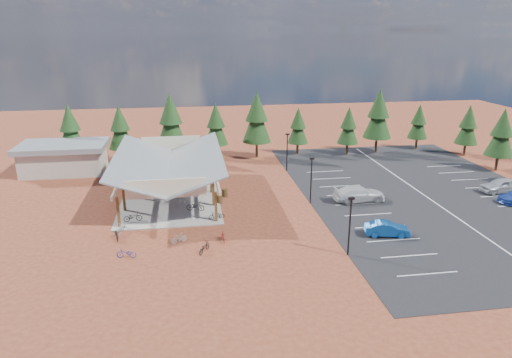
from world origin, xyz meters
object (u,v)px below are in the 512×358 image
Objects in this scene: bike_9 at (122,227)px; bike_11 at (223,236)px; bike_7 at (190,170)px; bike_16 at (217,215)px; bike_5 at (182,203)px; car_8 at (501,185)px; car_3 at (359,194)px; bike_8 at (117,234)px; trash_bin_0 at (220,200)px; bike_2 at (156,182)px; outbuilding at (64,157)px; bike_1 at (162,198)px; lamp_post_2 at (287,150)px; bike_10 at (126,253)px; bike_13 at (179,238)px; lamp_post_0 at (350,222)px; lamp_post_1 at (311,177)px; trash_bin_1 at (225,193)px; bike_4 at (195,206)px; bike_pavilion at (169,163)px; bike_6 at (182,187)px; bike_3 at (157,175)px; bike_0 at (133,217)px; car_1 at (387,229)px; bike_12 at (204,247)px.

bike_11 is (9.13, -3.20, -0.06)m from bike_9.
bike_16 is at bearing 170.35° from bike_7.
car_8 reaches higher than bike_5.
bike_8 is at bearing 101.25° from car_3.
trash_bin_0 is 0.49× the size of bike_8.
bike_2 is 1.12× the size of bike_5.
outbuilding is 18.91m from bike_1.
bike_11 is 0.32× the size of car_8.
bike_7 is at bearing -111.80° from car_8.
bike_8 is at bearing 101.84° from bike_9.
bike_2 is at bearing -32.80° from outbuilding.
outbuilding is 29.29m from lamp_post_2.
bike_10 is 1.06× the size of bike_13.
lamp_post_0 is at bearing 40.41° from bike_16.
lamp_post_1 is at bearing -28.89° from outbuilding.
trash_bin_0 is at bearing 24.55° from bike_8.
bike_5 is 7.74m from bike_9.
bike_4 is (-3.40, -4.04, 0.15)m from trash_bin_1.
bike_7 is at bearing 73.49° from bike_pavilion.
bike_2 is 3.69m from bike_6.
bike_4 reaches higher than bike_7.
bike_7 is (4.15, 1.56, -0.02)m from bike_3.
trash_bin_0 is 14.13m from bike_10.
trash_bin_0 is at bearing 176.77° from bike_7.
bike_9 is at bearing 153.34° from bike_0.
bike_pavilion reaches higher than car_8.
car_8 is (22.68, 12.13, -2.11)m from lamp_post_0.
car_3 is at bearing 84.07° from bike_13.
bike_9 reaches higher than bike_11.
bike_6 is 0.33× the size of car_8.
car_1 is at bearing -112.05° from bike_2.
bike_2 is 23.75m from car_3.
bike_12 is at bearing 169.14° from lamp_post_0.
bike_5 is 1.04× the size of bike_11.
bike_13 is (5.26, -2.97, -0.07)m from bike_9.
lamp_post_0 is 1.00× the size of lamp_post_2.
trash_bin_0 and trash_bin_1 have the same top height.
lamp_post_2 is at bearing 137.20° from bike_16.
lamp_post_1 is 16.26m from bike_1.
trash_bin_0 is at bearing 65.69° from car_1.
bike_11 is at bearing -132.17° from bike_0.
bike_0 is 9.67m from bike_6.
bike_11 is 33.73m from car_8.
lamp_post_2 reaches higher than car_3.
bike_3 is at bearing -75.66° from bike_9.
car_8 is at bearing -102.29° from bike_6.
car_3 is (23.93, 2.22, 0.31)m from bike_0.
lamp_post_1 is at bearing 127.54° from bike_10.
bike_5 is (3.10, -7.34, 0.01)m from bike_2.
bike_12 is 0.44× the size of car_1.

